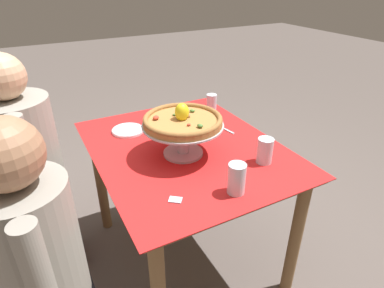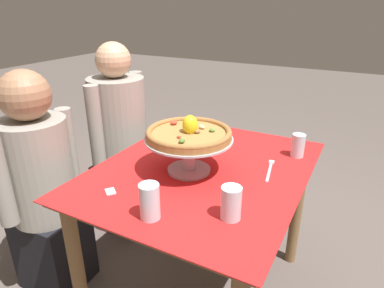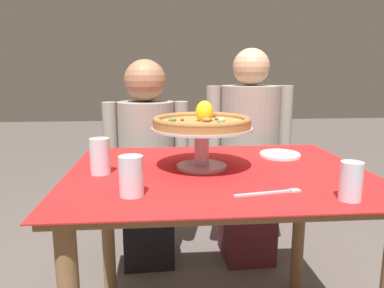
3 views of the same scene
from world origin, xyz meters
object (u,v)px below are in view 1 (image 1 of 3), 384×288
object	(u,v)px
pizza	(183,120)
dinner_fork	(219,126)
diner_right	(31,181)
sugar_packet	(175,200)
side_plate	(128,130)
pizza_stand	(183,134)
water_glass_front_left	(265,152)
water_glass_front_right	(211,105)
diner_left	(42,272)
water_glass_side_left	(236,180)

from	to	relation	value
pizza	dinner_fork	distance (m)	0.40
diner_right	sugar_packet	bearing A→B (deg)	-142.84
diner_right	side_plate	bearing A→B (deg)	-89.04
pizza_stand	diner_right	world-z (taller)	diner_right
water_glass_front_left	diner_right	xyz separation A→B (m)	(0.59, 0.97, -0.20)
side_plate	pizza_stand	bearing A→B (deg)	-155.94
pizza	water_glass_front_left	distance (m)	0.40
side_plate	sugar_packet	xyz separation A→B (m)	(-0.66, 0.03, -0.01)
pizza_stand	water_glass_front_right	world-z (taller)	pizza_stand
pizza_stand	sugar_packet	bearing A→B (deg)	148.49
dinner_fork	sugar_packet	xyz separation A→B (m)	(-0.48, 0.50, -0.00)
water_glass_front_left	sugar_packet	xyz separation A→B (m)	(-0.06, 0.48, -0.05)
dinner_fork	diner_left	world-z (taller)	diner_left
pizza_stand	diner_right	distance (m)	0.80
water_glass_side_left	side_plate	world-z (taller)	water_glass_side_left
diner_right	dinner_fork	bearing A→B (deg)	-99.83
sugar_packet	water_glass_side_left	bearing A→B (deg)	-105.49
side_plate	dinner_fork	xyz separation A→B (m)	(-0.18, -0.47, -0.01)
water_glass_front_right	side_plate	world-z (taller)	water_glass_front_right
sugar_packet	pizza_stand	bearing A→B (deg)	-31.51
water_glass_front_left	side_plate	size ratio (longest dim) A/B	0.69
pizza_stand	diner_right	size ratio (longest dim) A/B	0.31
sugar_packet	side_plate	bearing A→B (deg)	-2.33
water_glass_front_left	diner_right	size ratio (longest dim) A/B	0.10
water_glass_front_left	water_glass_side_left	bearing A→B (deg)	117.65
water_glass_front_left	diner_left	bearing A→B (deg)	89.63
pizza	water_glass_front_right	size ratio (longest dim) A/B	3.24
water_glass_front_right	sugar_packet	bearing A→B (deg)	140.11
dinner_fork	diner_left	size ratio (longest dim) A/B	0.18
water_glass_front_left	dinner_fork	distance (m)	0.42
pizza	diner_right	xyz separation A→B (m)	(0.35, 0.68, -0.33)
water_glass_front_left	side_plate	world-z (taller)	water_glass_front_left
diner_left	water_glass_front_left	bearing A→B (deg)	-90.37
diner_left	water_glass_side_left	bearing A→B (deg)	-100.26
pizza	water_glass_side_left	xyz separation A→B (m)	(-0.37, -0.05, -0.12)
pizza_stand	water_glass_side_left	bearing A→B (deg)	-172.47
water_glass_front_left	dinner_fork	size ratio (longest dim) A/B	0.56
water_glass_front_left	side_plate	xyz separation A→B (m)	(0.60, 0.45, -0.04)
diner_right	water_glass_front_left	bearing A→B (deg)	-121.15
sugar_packet	water_glass_front_left	bearing A→B (deg)	-82.50
diner_left	side_plate	bearing A→B (deg)	-42.23
pizza	diner_left	bearing A→B (deg)	108.64
pizza	water_glass_side_left	world-z (taller)	pizza
dinner_fork	side_plate	bearing A→B (deg)	69.06
dinner_fork	diner_left	xyz separation A→B (m)	(-0.41, 1.01, -0.19)
water_glass_side_left	diner_right	size ratio (longest dim) A/B	0.10
sugar_packet	diner_right	bearing A→B (deg)	37.16
pizza_stand	water_glass_front_left	distance (m)	0.38
pizza_stand	diner_left	size ratio (longest dim) A/B	0.32
pizza	water_glass_side_left	bearing A→B (deg)	-172.50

